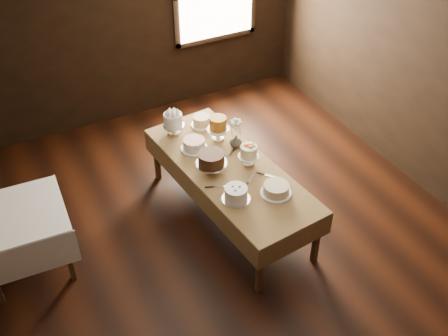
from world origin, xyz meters
TOP-DOWN VIEW (x-y plane):
  - floor at (0.00, 0.00)m, footprint 5.00×6.00m
  - wall_back at (0.00, 3.00)m, footprint 5.00×0.02m
  - wall_right at (2.50, 0.00)m, footprint 0.02×6.00m
  - display_table at (0.21, 0.47)m, footprint 1.11×2.32m
  - side_table at (-1.93, 0.74)m, footprint 0.91×0.91m
  - cake_meringue at (-0.06, 1.33)m, footprint 0.26×0.26m
  - cake_speckled at (0.29, 1.33)m, footprint 0.27×0.27m
  - cake_lattice at (0.01, 0.94)m, footprint 0.30×0.30m
  - cake_caramel at (0.34, 0.99)m, footprint 0.26×0.26m
  - cake_chocolate at (0.01, 0.50)m, footprint 0.38×0.38m
  - cake_flowers at (0.41, 0.44)m, footprint 0.24×0.24m
  - cake_swirl at (0.03, -0.01)m, footprint 0.29×0.29m
  - cake_cream at (0.42, -0.11)m, footprint 0.31×0.31m
  - cake_server_a at (0.32, 0.21)m, footprint 0.20×0.17m
  - cake_server_b at (0.52, 0.13)m, footprint 0.18×0.20m
  - cake_server_c at (0.16, 0.77)m, footprint 0.14×0.22m
  - cake_server_d at (0.42, 0.74)m, footprint 0.21×0.15m
  - cake_server_e at (-0.02, 0.23)m, footprint 0.23×0.11m
  - flower_vase at (0.44, 0.77)m, footprint 0.19×0.19m
  - flower_bouquet at (0.44, 0.77)m, footprint 0.14×0.14m

SIDE VIEW (x-z plane):
  - floor at x=0.00m, z-range -0.01..0.01m
  - display_table at x=0.21m, z-range 0.30..0.99m
  - side_table at x=-1.93m, z-range 0.28..1.01m
  - cake_server_a at x=0.32m, z-range 0.69..0.70m
  - cake_server_b at x=0.52m, z-range 0.69..0.70m
  - cake_server_c at x=0.16m, z-range 0.69..0.70m
  - cake_server_d at x=0.42m, z-range 0.69..0.70m
  - cake_server_e at x=-0.02m, z-range 0.69..0.70m
  - cake_cream at x=0.42m, z-range 0.69..0.80m
  - cake_lattice at x=0.01m, z-range 0.69..0.80m
  - cake_speckled at x=0.29m, z-range 0.69..0.81m
  - cake_swirl at x=0.03m, z-range 0.69..0.83m
  - flower_vase at x=0.44m, z-range 0.69..0.83m
  - cake_flowers at x=0.41m, z-range 0.68..0.92m
  - cake_chocolate at x=0.01m, z-range 0.68..0.92m
  - cake_meringue at x=-0.06m, z-range 0.68..0.95m
  - cake_caramel at x=0.34m, z-range 0.67..0.96m
  - flower_bouquet at x=0.44m, z-range 0.85..1.05m
  - wall_back at x=0.00m, z-range 0.00..2.80m
  - wall_right at x=2.50m, z-range 0.00..2.80m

